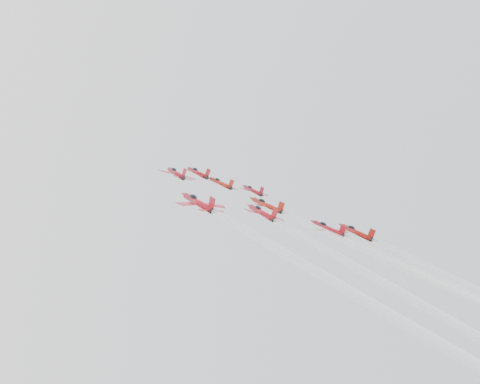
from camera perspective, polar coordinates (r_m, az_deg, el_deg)
jet_lead at (r=170.58m, az=-4.04°, el=1.85°), size 10.47×13.49×8.25m
jet_row2_left at (r=152.99m, az=-6.11°, el=1.81°), size 10.29×13.25×8.11m
jet_row2_center at (r=162.12m, az=-1.86°, el=0.87°), size 9.38×12.09×7.40m
jet_row2_right at (r=169.30m, az=1.19°, el=0.17°), size 9.05×11.66×7.14m
jet_center at (r=113.18m, az=16.20°, el=-7.72°), size 9.61×91.63×51.97m
jet_rear_farleft at (r=78.16m, az=14.17°, el=-11.08°), size 10.39×99.02×56.17m
jet_rear_left at (r=96.72m, az=18.46°, el=-10.01°), size 9.89×94.24×53.45m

